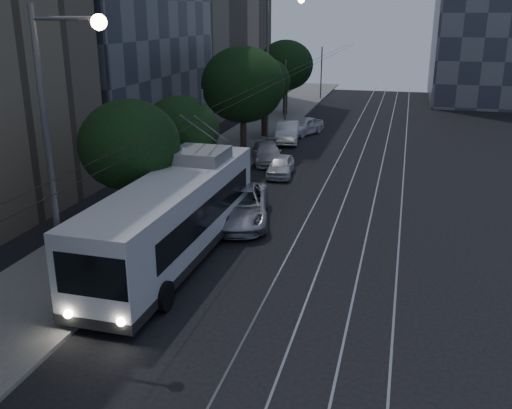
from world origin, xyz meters
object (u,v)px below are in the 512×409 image
Objects in this scene: car_white_b at (267,153)px; streetlamp_near at (59,142)px; streetlamp_far at (273,59)px; pickup_silver at (239,205)px; car_white_a at (281,166)px; car_white_c at (287,132)px; trolleybus at (175,216)px; car_white_d at (304,126)px.

streetlamp_near is (-1.09, -21.80, 5.28)m from car_white_b.
pickup_silver is at bearing -82.87° from streetlamp_far.
streetlamp_far is at bearing 88.62° from streetlamp_near.
car_white_a is 0.78× the size of car_white_c.
streetlamp_near reaches higher than car_white_b.
car_white_a is 0.34× the size of streetlamp_far.
streetlamp_far reaches higher than pickup_silver.
streetlamp_near reaches higher than car_white_a.
car_white_a is 19.73m from streetlamp_near.
streetlamp_far is at bearing 84.14° from pickup_silver.
car_white_b reaches higher than car_white_a.
car_white_a is at bearing -89.61° from car_white_c.
streetlamp_far is (-0.47, -2.96, 5.78)m from car_white_c.
car_white_d is (0.54, 26.27, -1.08)m from trolleybus.
streetlamp_far is at bearing -108.10° from car_white_c.
pickup_silver reaches higher than car_white_c.
car_white_b is at bearing -99.02° from car_white_c.
pickup_silver is (1.24, 4.77, -0.96)m from trolleybus.
car_white_a is 0.82× the size of car_white_b.
pickup_silver reaches higher than car_white_a.
car_white_d is (0.74, 3.22, -0.07)m from car_white_c.
streetlamp_far is (0.62, 25.51, 0.64)m from streetlamp_near.
car_white_a is 0.38× the size of streetlamp_near.
trolleybus reaches higher than car_white_c.
pickup_silver is at bearing -64.98° from car_white_d.
car_white_a is at bearing -81.67° from car_white_b.
trolleybus reaches higher than car_white_a.
pickup_silver reaches higher than car_white_d.
pickup_silver is 18.34m from car_white_c.
streetlamp_near is (-1.82, -31.69, 5.21)m from car_white_d.
car_white_b is at bearing -82.74° from streetlamp_far.
car_white_d is 0.43× the size of streetlamp_near.
car_white_d is 8.60m from streetlamp_far.
car_white_c is at bearing 91.44° from trolleybus.
pickup_silver is 11.67m from streetlamp_near.
streetlamp_near is (-2.69, -18.81, 5.30)m from car_white_a.
trolleybus is at bearing -98.52° from car_white_c.
pickup_silver is 0.55× the size of streetlamp_far.
trolleybus is at bearing -109.17° from car_white_b.
trolleybus is at bearing 76.63° from streetlamp_near.
car_white_d is 32.17m from streetlamp_near.
car_white_a is at bearing 75.96° from pickup_silver.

